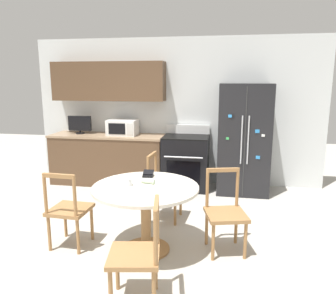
{
  "coord_description": "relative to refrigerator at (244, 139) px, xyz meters",
  "views": [
    {
      "loc": [
        0.9,
        -3.24,
        1.86
      ],
      "look_at": [
        0.12,
        1.15,
        0.95
      ],
      "focal_mm": 35.0,
      "sensor_mm": 36.0,
      "label": 1
    }
  ],
  "objects": [
    {
      "name": "folded_napkin",
      "position": [
        -1.12,
        -2.11,
        -0.13
      ],
      "size": [
        0.16,
        0.08,
        0.05
      ],
      "color": "beige",
      "rests_on": "dining_table"
    },
    {
      "name": "kitchen_counter",
      "position": [
        -2.39,
        0.05,
        -0.45
      ],
      "size": [
        2.06,
        0.64,
        0.9
      ],
      "color": "brown",
      "rests_on": "ground_plane"
    },
    {
      "name": "dining_chair_far",
      "position": [
        -1.1,
        -1.34,
        -0.47
      ],
      "size": [
        0.45,
        0.45,
        0.9
      ],
      "rotation": [
        0.0,
        0.0,
        4.64
      ],
      "color": "#9E7042",
      "rests_on": "ground_plane"
    },
    {
      "name": "oven_range",
      "position": [
        -0.96,
        0.03,
        -0.44
      ],
      "size": [
        0.77,
        0.68,
        1.08
      ],
      "color": "black",
      "rests_on": "ground_plane"
    },
    {
      "name": "dining_chair_left",
      "position": [
        -2.0,
        -2.28,
        -0.47
      ],
      "size": [
        0.44,
        0.44,
        0.9
      ],
      "rotation": [
        0.0,
        0.0,
        6.24
      ],
      "color": "#9E7042",
      "rests_on": "ground_plane"
    },
    {
      "name": "dining_chair_near",
      "position": [
        -0.99,
        -3.07,
        -0.47
      ],
      "size": [
        0.49,
        0.49,
        0.9
      ],
      "rotation": [
        0.0,
        0.0,
        1.74
      ],
      "color": "#9E7042",
      "rests_on": "ground_plane"
    },
    {
      "name": "dining_chair_right",
      "position": [
        -0.27,
        -2.06,
        -0.47
      ],
      "size": [
        0.51,
        0.51,
        0.9
      ],
      "rotation": [
        0.0,
        0.0,
        3.4
      ],
      "color": "#9E7042",
      "rests_on": "ground_plane"
    },
    {
      "name": "ground_plane",
      "position": [
        -1.2,
        -2.24,
        -0.91
      ],
      "size": [
        14.0,
        14.0,
        0.0
      ],
      "primitive_type": "plane",
      "color": "#B2ADA3"
    },
    {
      "name": "refrigerator",
      "position": [
        0.0,
        0.0,
        0.0
      ],
      "size": [
        0.83,
        0.71,
        1.81
      ],
      "color": "black",
      "rests_on": "ground_plane"
    },
    {
      "name": "dining_table",
      "position": [
        -1.13,
        -2.21,
        -0.31
      ],
      "size": [
        1.15,
        1.15,
        0.74
      ],
      "color": "beige",
      "rests_on": "ground_plane"
    },
    {
      "name": "wallet",
      "position": [
        -1.18,
        -1.85,
        -0.13
      ],
      "size": [
        0.13,
        0.13,
        0.07
      ],
      "color": "black",
      "rests_on": "dining_table"
    },
    {
      "name": "back_wall",
      "position": [
        -1.51,
        0.36,
        0.53
      ],
      "size": [
        5.2,
        0.44,
        2.6
      ],
      "color": "silver",
      "rests_on": "ground_plane"
    },
    {
      "name": "microwave",
      "position": [
        -2.11,
        0.07,
        0.13
      ],
      "size": [
        0.52,
        0.36,
        0.27
      ],
      "color": "white",
      "rests_on": "kitchen_counter"
    },
    {
      "name": "countertop_tv",
      "position": [
        -2.92,
        0.08,
        0.17
      ],
      "size": [
        0.43,
        0.16,
        0.33
      ],
      "color": "black",
      "rests_on": "kitchen_counter"
    },
    {
      "name": "candle_glass",
      "position": [
        -1.33,
        -2.22,
        -0.13
      ],
      "size": [
        0.1,
        0.1,
        0.08
      ],
      "color": "silver",
      "rests_on": "dining_table"
    }
  ]
}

